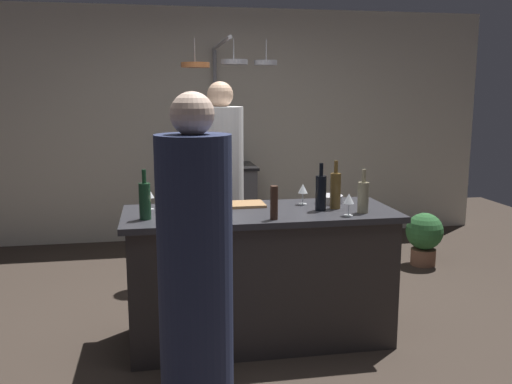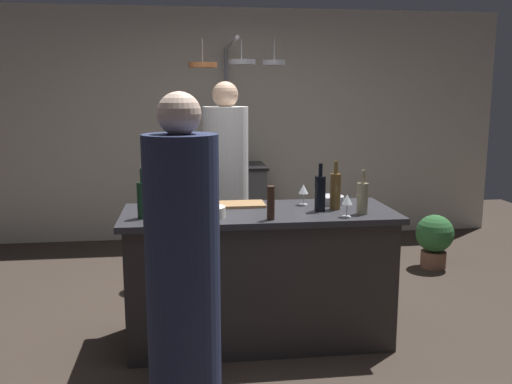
{
  "view_description": "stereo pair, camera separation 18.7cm",
  "coord_description": "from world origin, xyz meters",
  "px_view_note": "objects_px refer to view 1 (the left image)",
  "views": [
    {
      "loc": [
        -0.67,
        -3.53,
        1.67
      ],
      "look_at": [
        0.0,
        0.15,
        1.0
      ],
      "focal_mm": 38.84,
      "sensor_mm": 36.0,
      "label": 1
    },
    {
      "loc": [
        -0.48,
        -3.56,
        1.67
      ],
      "look_at": [
        0.0,
        0.15,
        1.0
      ],
      "focal_mm": 38.84,
      "sensor_mm": 36.0,
      "label": 2
    }
  ],
  "objects_px": {
    "guest_left": "(196,284)",
    "potted_plant": "(424,235)",
    "stove_range": "(219,205)",
    "wine_bottle_green": "(145,200)",
    "wine_glass_by_chef": "(149,194)",
    "cutting_board": "(241,204)",
    "mixing_bowl_steel": "(329,199)",
    "chef": "(221,197)",
    "wine_bottle_dark": "(321,192)",
    "bar_stool_left": "(183,330)",
    "pepper_mill": "(274,203)",
    "wine_glass_near_left_guest": "(349,200)",
    "mixing_bowl_wooden": "(176,206)",
    "wine_bottle_white": "(363,196)",
    "mixing_bowl_ceramic": "(212,213)",
    "wine_bottle_amber": "(335,190)",
    "wine_glass_near_right_guest": "(303,190)"
  },
  "relations": [
    {
      "from": "wine_glass_near_left_guest",
      "to": "wine_glass_by_chef",
      "type": "bearing_deg",
      "value": 161.37
    },
    {
      "from": "wine_glass_near_right_guest",
      "to": "mixing_bowl_ceramic",
      "type": "relative_size",
      "value": 0.72
    },
    {
      "from": "stove_range",
      "to": "cutting_board",
      "type": "distance_m",
      "value": 2.31
    },
    {
      "from": "chef",
      "to": "wine_bottle_white",
      "type": "distance_m",
      "value": 1.42
    },
    {
      "from": "wine_bottle_green",
      "to": "wine_glass_by_chef",
      "type": "xyz_separation_m",
      "value": [
        0.02,
        0.28,
        -0.02
      ]
    },
    {
      "from": "bar_stool_left",
      "to": "wine_bottle_white",
      "type": "relative_size",
      "value": 2.38
    },
    {
      "from": "stove_range",
      "to": "wine_glass_by_chef",
      "type": "distance_m",
      "value": 2.46
    },
    {
      "from": "wine_bottle_white",
      "to": "mixing_bowl_ceramic",
      "type": "relative_size",
      "value": 1.42
    },
    {
      "from": "guest_left",
      "to": "wine_glass_near_left_guest",
      "type": "bearing_deg",
      "value": 36.33
    },
    {
      "from": "wine_glass_by_chef",
      "to": "mixing_bowl_steel",
      "type": "bearing_deg",
      "value": -0.12
    },
    {
      "from": "mixing_bowl_wooden",
      "to": "mixing_bowl_steel",
      "type": "bearing_deg",
      "value": 4.52
    },
    {
      "from": "wine_bottle_green",
      "to": "wine_bottle_white",
      "type": "bearing_deg",
      "value": -2.46
    },
    {
      "from": "stove_range",
      "to": "cutting_board",
      "type": "relative_size",
      "value": 2.78
    },
    {
      "from": "mixing_bowl_ceramic",
      "to": "mixing_bowl_wooden",
      "type": "height_order",
      "value": "mixing_bowl_wooden"
    },
    {
      "from": "chef",
      "to": "wine_bottle_green",
      "type": "height_order",
      "value": "chef"
    },
    {
      "from": "wine_glass_near_left_guest",
      "to": "mixing_bowl_wooden",
      "type": "relative_size",
      "value": 0.72
    },
    {
      "from": "chef",
      "to": "wine_bottle_green",
      "type": "bearing_deg",
      "value": -118.69
    },
    {
      "from": "potted_plant",
      "to": "cutting_board",
      "type": "distance_m",
      "value": 2.38
    },
    {
      "from": "stove_range",
      "to": "wine_glass_near_left_guest",
      "type": "relative_size",
      "value": 6.1
    },
    {
      "from": "stove_range",
      "to": "bar_stool_left",
      "type": "height_order",
      "value": "stove_range"
    },
    {
      "from": "mixing_bowl_steel",
      "to": "mixing_bowl_wooden",
      "type": "xyz_separation_m",
      "value": [
        -1.08,
        -0.09,
        0.01
      ]
    },
    {
      "from": "stove_range",
      "to": "potted_plant",
      "type": "bearing_deg",
      "value": -30.48
    },
    {
      "from": "guest_left",
      "to": "pepper_mill",
      "type": "relative_size",
      "value": 8.0
    },
    {
      "from": "mixing_bowl_ceramic",
      "to": "mixing_bowl_steel",
      "type": "height_order",
      "value": "mixing_bowl_ceramic"
    },
    {
      "from": "bar_stool_left",
      "to": "mixing_bowl_steel",
      "type": "bearing_deg",
      "value": 35.88
    },
    {
      "from": "pepper_mill",
      "to": "mixing_bowl_steel",
      "type": "xyz_separation_m",
      "value": [
        0.49,
        0.43,
        -0.08
      ]
    },
    {
      "from": "chef",
      "to": "bar_stool_left",
      "type": "distance_m",
      "value": 1.71
    },
    {
      "from": "stove_range",
      "to": "guest_left",
      "type": "distance_m",
      "value": 3.51
    },
    {
      "from": "wine_glass_by_chef",
      "to": "cutting_board",
      "type": "bearing_deg",
      "value": 2.05
    },
    {
      "from": "cutting_board",
      "to": "chef",
      "type": "bearing_deg",
      "value": 93.29
    },
    {
      "from": "bar_stool_left",
      "to": "wine_bottle_dark",
      "type": "xyz_separation_m",
      "value": [
        0.95,
        0.56,
        0.65
      ]
    },
    {
      "from": "wine_glass_near_left_guest",
      "to": "mixing_bowl_wooden",
      "type": "xyz_separation_m",
      "value": [
        -1.07,
        0.33,
        -0.07
      ]
    },
    {
      "from": "bar_stool_left",
      "to": "pepper_mill",
      "type": "xyz_separation_m",
      "value": [
        0.59,
        0.35,
        0.63
      ]
    },
    {
      "from": "mixing_bowl_ceramic",
      "to": "mixing_bowl_steel",
      "type": "bearing_deg",
      "value": 20.07
    },
    {
      "from": "stove_range",
      "to": "bar_stool_left",
      "type": "relative_size",
      "value": 1.31
    },
    {
      "from": "wine_bottle_green",
      "to": "wine_bottle_amber",
      "type": "relative_size",
      "value": 0.96
    },
    {
      "from": "chef",
      "to": "wine_bottle_dark",
      "type": "xyz_separation_m",
      "value": [
        0.54,
        -1.03,
        0.21
      ]
    },
    {
      "from": "guest_left",
      "to": "wine_bottle_white",
      "type": "relative_size",
      "value": 5.87
    },
    {
      "from": "bar_stool_left",
      "to": "wine_bottle_amber",
      "type": "height_order",
      "value": "wine_bottle_amber"
    },
    {
      "from": "guest_left",
      "to": "potted_plant",
      "type": "relative_size",
      "value": 3.23
    },
    {
      "from": "chef",
      "to": "pepper_mill",
      "type": "height_order",
      "value": "chef"
    },
    {
      "from": "cutting_board",
      "to": "mixing_bowl_ceramic",
      "type": "height_order",
      "value": "mixing_bowl_ceramic"
    },
    {
      "from": "stove_range",
      "to": "wine_bottle_green",
      "type": "distance_m",
      "value": 2.74
    },
    {
      "from": "wine_bottle_green",
      "to": "potted_plant",
      "type": "bearing_deg",
      "value": 28.97
    },
    {
      "from": "guest_left",
      "to": "mixing_bowl_wooden",
      "type": "bearing_deg",
      "value": 92.42
    },
    {
      "from": "wine_glass_by_chef",
      "to": "mixing_bowl_wooden",
      "type": "xyz_separation_m",
      "value": [
        0.17,
        -0.09,
        -0.07
      ]
    },
    {
      "from": "cutting_board",
      "to": "wine_bottle_green",
      "type": "distance_m",
      "value": 0.72
    },
    {
      "from": "pepper_mill",
      "to": "wine_bottle_green",
      "type": "relative_size",
      "value": 0.67
    },
    {
      "from": "wine_glass_near_left_guest",
      "to": "pepper_mill",
      "type": "bearing_deg",
      "value": -178.8
    },
    {
      "from": "pepper_mill",
      "to": "wine_glass_by_chef",
      "type": "bearing_deg",
      "value": 150.49
    }
  ]
}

